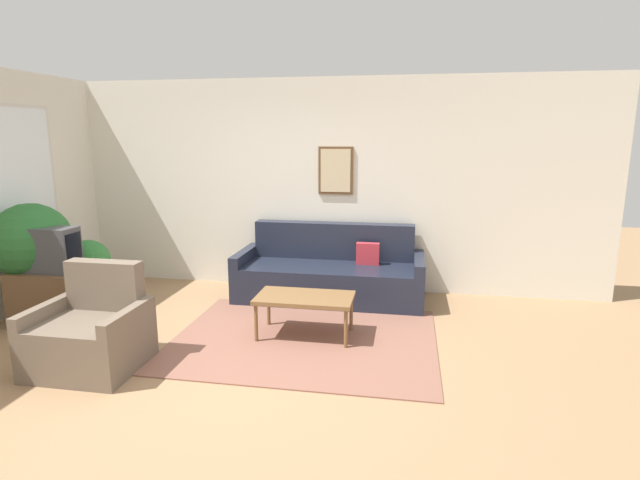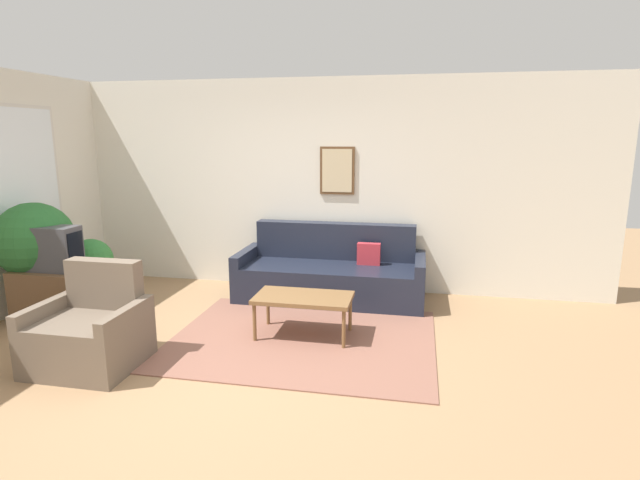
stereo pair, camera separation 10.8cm
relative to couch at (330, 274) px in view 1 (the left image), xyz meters
The scene contains 11 objects.
ground_plane 2.14m from the couch, 106.24° to the right, with size 16.00×16.00×0.00m, color #997551.
area_rug 1.37m from the couch, 92.06° to the right, with size 2.57×2.03×0.01m.
wall_back 1.29m from the couch, 141.98° to the left, with size 8.00×0.09×2.70m.
couch is the anchor object (origin of this frame).
coffee_table 1.26m from the couch, 92.70° to the right, with size 0.96×0.52×0.43m.
tv_stand 3.12m from the couch, 152.81° to the right, with size 0.73×0.46×0.59m.
tv 3.16m from the couch, 152.79° to the right, with size 0.68×0.28×0.47m.
armchair 2.84m from the couch, 128.01° to the right, with size 0.87×0.76×0.89m.
potted_plant_tall 3.35m from the couch, 157.40° to the right, with size 0.84×0.84×1.28m.
potted_plant_by_window 2.90m from the couch, 166.03° to the right, with size 0.51×0.51×0.77m.
potted_plant_small 3.07m from the couch, 167.99° to the right, with size 0.39×0.39×0.65m.
Camera 1 is at (1.51, -3.85, 1.98)m, focal length 28.00 mm.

